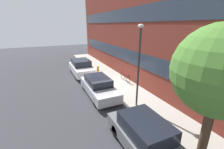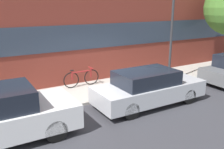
{
  "view_description": "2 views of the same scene",
  "coord_description": "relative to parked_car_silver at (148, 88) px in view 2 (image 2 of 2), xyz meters",
  "views": [
    {
      "loc": [
        10.22,
        -4.16,
        4.74
      ],
      "look_at": [
        -0.03,
        0.46,
        1.0
      ],
      "focal_mm": 24.0,
      "sensor_mm": 36.0,
      "label": 1
    },
    {
      "loc": [
        -4.48,
        -7.84,
        3.59
      ],
      "look_at": [
        0.14,
        0.03,
        1.02
      ],
      "focal_mm": 40.0,
      "sensor_mm": 36.0,
      "label": 2
    }
  ],
  "objects": [
    {
      "name": "fire_hydrant",
      "position": [
        -4.45,
        1.5,
        -0.16
      ],
      "size": [
        0.51,
        0.29,
        0.75
      ],
      "color": "gold",
      "rests_on": "sidewalk_strip"
    },
    {
      "name": "parked_car_silver",
      "position": [
        0.0,
        0.0,
        0.0
      ],
      "size": [
        4.21,
        1.61,
        1.3
      ],
      "color": "#B2B5BA",
      "rests_on": "ground_plane"
    },
    {
      "name": "bicycle",
      "position": [
        -1.39,
        2.9,
        -0.14
      ],
      "size": [
        1.66,
        0.44,
        0.8
      ],
      "rotation": [
        0.0,
        0.0,
        -0.01
      ],
      "color": "black",
      "rests_on": "sidewalk_strip"
    },
    {
      "name": "sidewalk_strip",
      "position": [
        -1.05,
        2.23,
        -0.59
      ],
      "size": [
        28.0,
        2.36,
        0.11
      ],
      "color": "#A8A399",
      "rests_on": "ground_plane"
    },
    {
      "name": "lamp_post",
      "position": [
        2.44,
        1.54,
        2.34
      ],
      "size": [
        0.32,
        0.32,
        4.68
      ],
      "color": "#2D2D30",
      "rests_on": "sidewalk_strip"
    },
    {
      "name": "ground_plane",
      "position": [
        -1.05,
        1.05,
        -0.65
      ],
      "size": [
        56.0,
        56.0,
        0.0
      ],
      "primitive_type": "plane",
      "color": "#333338"
    }
  ]
}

